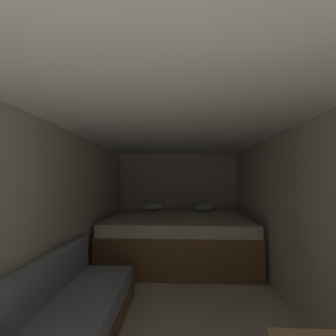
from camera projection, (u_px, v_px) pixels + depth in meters
ground_plane at (177, 317)px, 2.46m from camera, size 7.28×7.28×0.00m
wall_back at (178, 199)px, 5.17m from camera, size 2.61×0.05×1.98m
wall_left at (58, 219)px, 2.57m from camera, size 0.05×5.28×1.98m
wall_right at (301, 221)px, 2.45m from camera, size 0.05×5.28×1.98m
ceiling_slab at (177, 124)px, 2.56m from camera, size 2.61×5.28×0.05m
bed at (178, 238)px, 4.18m from camera, size 2.39×1.80×0.94m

